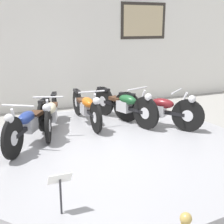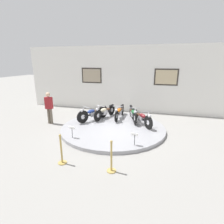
% 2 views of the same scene
% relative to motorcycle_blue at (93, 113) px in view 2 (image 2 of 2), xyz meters
% --- Properties ---
extents(ground_plane, '(60.00, 60.00, 0.00)m').
position_rel_motorcycle_blue_xyz_m(ground_plane, '(1.29, -0.59, -0.55)').
color(ground_plane, gray).
extents(display_platform, '(5.02, 5.02, 0.15)m').
position_rel_motorcycle_blue_xyz_m(display_platform, '(1.29, -0.59, -0.47)').
color(display_platform, '#99999E').
rests_on(display_platform, ground_plane).
extents(back_wall, '(14.00, 0.22, 4.19)m').
position_rel_motorcycle_blue_xyz_m(back_wall, '(1.29, 2.90, 1.55)').
color(back_wall, white).
rests_on(back_wall, ground_plane).
extents(motorcycle_blue, '(1.11, 1.75, 0.81)m').
position_rel_motorcycle_blue_xyz_m(motorcycle_blue, '(0.00, 0.00, 0.00)').
color(motorcycle_blue, black).
rests_on(motorcycle_blue, display_platform).
extents(motorcycle_cream, '(0.70, 1.91, 0.79)m').
position_rel_motorcycle_blue_xyz_m(motorcycle_cream, '(0.50, 0.55, -0.02)').
color(motorcycle_cream, black).
rests_on(motorcycle_cream, display_platform).
extents(motorcycle_orange, '(0.54, 1.97, 0.78)m').
position_rel_motorcycle_blue_xyz_m(motorcycle_orange, '(1.29, 0.76, -0.02)').
color(motorcycle_orange, black).
rests_on(motorcycle_orange, display_platform).
extents(motorcycle_green, '(0.73, 1.94, 0.81)m').
position_rel_motorcycle_blue_xyz_m(motorcycle_green, '(2.09, 0.55, -0.00)').
color(motorcycle_green, black).
rests_on(motorcycle_green, display_platform).
extents(motorcycle_maroon, '(1.25, 1.63, 0.80)m').
position_rel_motorcycle_blue_xyz_m(motorcycle_maroon, '(2.59, 0.00, -0.01)').
color(motorcycle_maroon, black).
rests_on(motorcycle_maroon, display_platform).
extents(info_placard_front_left, '(0.26, 0.11, 0.51)m').
position_rel_motorcycle_blue_xyz_m(info_placard_front_left, '(-0.01, -2.31, -0.03)').
color(info_placard_front_left, '#333338').
rests_on(info_placard_front_left, display_platform).
extents(info_placard_front_centre, '(0.26, 0.11, 0.51)m').
position_rel_motorcycle_blue_xyz_m(info_placard_front_centre, '(2.59, -2.31, -0.03)').
color(info_placard_front_centre, '#333338').
rests_on(info_placard_front_centre, display_platform).
extents(visitor_standing, '(0.36, 0.22, 1.69)m').
position_rel_motorcycle_blue_xyz_m(visitor_standing, '(-2.17, -0.66, 0.41)').
color(visitor_standing, '#6B6051').
rests_on(visitor_standing, ground_plane).
extents(stanchion_post_left_of_entry, '(0.28, 0.28, 1.02)m').
position_rel_motorcycle_blue_xyz_m(stanchion_post_left_of_entry, '(0.46, -3.92, -0.20)').
color(stanchion_post_left_of_entry, tan).
rests_on(stanchion_post_left_of_entry, ground_plane).
extents(stanchion_post_right_of_entry, '(0.28, 0.28, 1.02)m').
position_rel_motorcycle_blue_xyz_m(stanchion_post_right_of_entry, '(2.13, -3.92, -0.20)').
color(stanchion_post_right_of_entry, tan).
rests_on(stanchion_post_right_of_entry, ground_plane).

